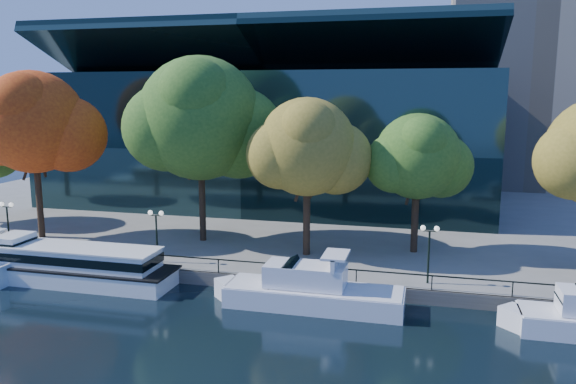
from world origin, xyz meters
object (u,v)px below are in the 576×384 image
(tree_3, at_px, (309,149))
(tree_4, at_px, (419,158))
(cruiser_near, at_px, (306,290))
(lamp_2, at_px, (429,241))
(tree_1, at_px, (35,124))
(lamp_1, at_px, (156,224))
(tree_2, at_px, (202,121))
(lamp_0, at_px, (7,215))
(tour_boat, at_px, (65,263))

(tree_3, relative_size, tree_4, 1.11)
(cruiser_near, bearing_deg, lamp_2, 25.80)
(tree_1, relative_size, lamp_1, 3.67)
(tree_2, height_order, tree_4, tree_2)
(lamp_0, xyz_separation_m, lamp_2, (33.54, 0.00, 0.00))
(cruiser_near, distance_m, lamp_0, 26.29)
(cruiser_near, height_order, tree_4, tree_4)
(tree_3, height_order, lamp_2, tree_3)
(tree_3, distance_m, lamp_0, 25.26)
(tree_3, distance_m, lamp_2, 11.84)
(tree_1, distance_m, lamp_1, 15.85)
(tour_boat, bearing_deg, tree_2, 55.49)
(tree_3, distance_m, lamp_1, 13.05)
(tree_1, relative_size, lamp_2, 3.67)
(tree_2, xyz_separation_m, lamp_0, (-14.46, -6.82, -7.48))
(lamp_2, bearing_deg, tree_3, 153.17)
(tree_1, relative_size, tree_3, 1.18)
(cruiser_near, height_order, lamp_2, lamp_2)
(tree_3, bearing_deg, lamp_1, -156.43)
(tree_2, xyz_separation_m, tree_4, (18.07, 0.80, -2.77))
(tree_1, xyz_separation_m, lamp_1, (13.47, -4.31, -7.14))
(lamp_0, distance_m, lamp_1, 13.35)
(tree_1, bearing_deg, cruiser_near, -17.15)
(lamp_0, xyz_separation_m, lamp_1, (13.35, 0.00, 0.00))
(tree_4, xyz_separation_m, lamp_2, (1.01, -7.62, -4.71))
(cruiser_near, height_order, tree_1, tree_1)
(tree_3, bearing_deg, tree_2, 167.87)
(tree_2, distance_m, tree_3, 10.14)
(tree_1, distance_m, tree_4, 32.91)
(cruiser_near, xyz_separation_m, lamp_0, (-25.88, 3.71, 2.82))
(cruiser_near, distance_m, lamp_1, 13.36)
(cruiser_near, distance_m, tree_3, 11.98)
(tour_boat, bearing_deg, lamp_0, 156.74)
(lamp_2, bearing_deg, tour_boat, -172.89)
(tree_1, height_order, tree_4, tree_1)
(tour_boat, height_order, tree_1, tree_1)
(tree_2, relative_size, tree_4, 1.42)
(tour_boat, bearing_deg, tree_1, 135.40)
(cruiser_near, relative_size, tree_1, 0.87)
(tour_boat, xyz_separation_m, lamp_2, (26.00, 3.24, 2.57))
(tree_3, bearing_deg, tree_4, 19.08)
(lamp_0, bearing_deg, tour_boat, -23.26)
(tour_boat, relative_size, lamp_0, 4.34)
(tour_boat, distance_m, tree_2, 15.81)
(tour_boat, distance_m, tree_1, 14.50)
(lamp_1, bearing_deg, cruiser_near, -16.49)
(cruiser_near, xyz_separation_m, lamp_1, (-12.52, 3.71, 2.82))
(lamp_1, bearing_deg, tree_2, 80.75)
(tree_1, height_order, tree_3, tree_1)
(tree_1, bearing_deg, tree_2, 9.75)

